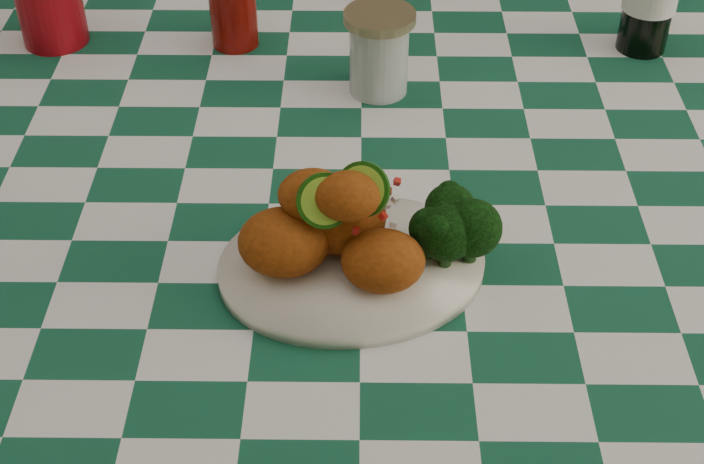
# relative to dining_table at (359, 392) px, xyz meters

# --- Properties ---
(dining_table) EXTENTS (1.66, 1.06, 0.79)m
(dining_table) POSITION_rel_dining_table_xyz_m (0.00, 0.00, 0.00)
(dining_table) COLOR #135035
(dining_table) RESTS_ON ground
(plate) EXTENTS (0.31, 0.26, 0.02)m
(plate) POSITION_rel_dining_table_xyz_m (-0.01, -0.18, 0.40)
(plate) COLOR white
(plate) RESTS_ON dining_table
(fried_chicken_pile) EXTENTS (0.17, 0.13, 0.11)m
(fried_chicken_pile) POSITION_rel_dining_table_xyz_m (-0.01, -0.18, 0.47)
(fried_chicken_pile) COLOR #99410E
(fried_chicken_pile) RESTS_ON plate
(broccoli_side) EXTENTS (0.09, 0.09, 0.07)m
(broccoli_side) POSITION_rel_dining_table_xyz_m (0.09, -0.17, 0.45)
(broccoli_side) COLOR black
(broccoli_side) RESTS_ON plate
(mason_jar) EXTENTS (0.10, 0.10, 0.11)m
(mason_jar) POSITION_rel_dining_table_xyz_m (0.02, 0.17, 0.45)
(mason_jar) COLOR #B2BCBA
(mason_jar) RESTS_ON dining_table
(wooden_chair_left) EXTENTS (0.54, 0.55, 0.95)m
(wooden_chair_left) POSITION_rel_dining_table_xyz_m (-0.29, 0.70, 0.08)
(wooden_chair_left) COLOR #472814
(wooden_chair_left) RESTS_ON ground
(wooden_chair_right) EXTENTS (0.55, 0.57, 0.96)m
(wooden_chair_right) POSITION_rel_dining_table_xyz_m (0.42, 0.71, 0.09)
(wooden_chair_right) COLOR #472814
(wooden_chair_right) RESTS_ON ground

